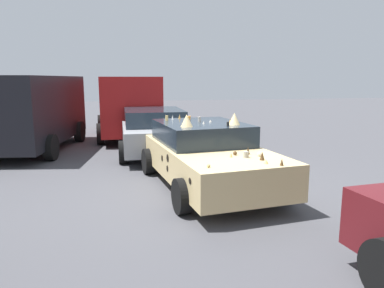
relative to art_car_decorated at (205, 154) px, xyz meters
name	(u,v)px	position (x,y,z in m)	size (l,w,h in m)	color
ground_plane	(206,186)	(-0.06, -0.01, -0.67)	(60.00, 60.00, 0.00)	#47474C
art_car_decorated	(205,154)	(0.00, 0.00, 0.00)	(4.51, 2.44, 1.53)	#D8BC7F
parked_van_near_right	(32,109)	(4.82, 4.29, 0.61)	(5.31, 2.88, 2.29)	black
parked_van_far_right	(127,104)	(6.93, 1.31, 0.60)	(5.02, 2.38, 2.27)	#B21919
parked_sedan_row_back_far	(153,130)	(3.60, 0.70, 0.02)	(4.31, 2.08, 1.34)	gray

